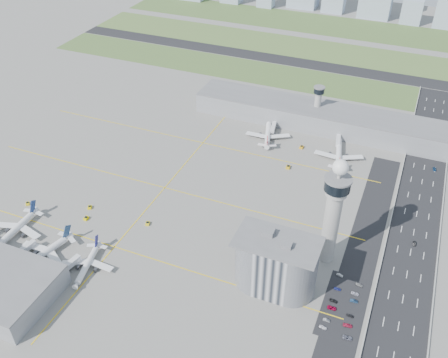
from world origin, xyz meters
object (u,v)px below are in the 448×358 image
at_px(admin_building, 276,264).
at_px(car_lot_1, 327,320).
at_px(car_lot_7, 348,325).
at_px(car_lot_11, 359,285).
at_px(airplane_far_b, 339,151).
at_px(tug_5, 288,167).
at_px(car_lot_4, 337,289).
at_px(car_lot_9, 354,301).
at_px(car_lot_5, 340,275).
at_px(airplane_far_a, 268,131).
at_px(car_lot_10, 355,294).
at_px(airplane_near_a, 14,226).
at_px(tug_2, 90,207).
at_px(car_lot_6, 347,338).
at_px(tug_1, 86,218).
at_px(jet_bridge_near_1, 15,259).
at_px(car_lot_2, 332,308).
at_px(secondary_tower, 318,102).
at_px(jet_bridge_far_1, 338,137).
at_px(tug_4, 302,147).
at_px(jet_bridge_far_0, 274,124).
at_px(car_hw_2, 434,169).
at_px(airplane_near_c, 86,262).
at_px(car_lot_3, 334,301).
at_px(car_hw_1, 414,243).
at_px(car_hw_4, 421,123).
at_px(jet_bridge_near_2, 60,274).
at_px(control_tower, 334,208).
at_px(car_lot_8, 350,316).
at_px(airplane_near_b, 42,251).
at_px(tug_0, 28,203).
at_px(tug_3, 148,223).
at_px(car_lot_0, 323,327).

height_order(admin_building, car_lot_1, admin_building).
height_order(car_lot_7, car_lot_11, car_lot_7).
xyz_separation_m(airplane_far_b, tug_5, (-29.31, -26.20, -4.64)).
height_order(car_lot_4, car_lot_9, car_lot_9).
height_order(car_lot_5, car_lot_7, car_lot_7).
relative_size(airplane_far_a, car_lot_10, 10.03).
bearing_deg(airplane_near_a, tug_2, 142.31).
xyz_separation_m(car_lot_4, car_lot_6, (10.66, -27.68, 0.02)).
bearing_deg(tug_1, car_lot_4, 1.78).
bearing_deg(car_lot_5, jet_bridge_near_1, 116.19).
bearing_deg(car_lot_2, car_lot_5, 0.81).
bearing_deg(secondary_tower, jet_bridge_far_1, -39.29).
relative_size(admin_building, jet_bridge_near_1, 3.00).
bearing_deg(tug_4, secondary_tower, -87.50).
relative_size(car_lot_2, car_lot_9, 1.15).
relative_size(airplane_far_b, jet_bridge_far_0, 2.91).
height_order(tug_1, car_lot_1, tug_1).
height_order(car_lot_6, car_hw_2, car_lot_6).
xyz_separation_m(airplane_near_a, car_lot_11, (191.77, 37.00, -4.94)).
height_order(airplane_near_c, car_lot_4, airplane_near_c).
xyz_separation_m(jet_bridge_far_1, car_lot_2, (31.20, -157.88, -2.22)).
relative_size(tug_5, car_lot_9, 0.92).
distance_m(airplane_near_c, car_lot_3, 130.31).
xyz_separation_m(car_lot_7, car_lot_11, (0.51, 27.80, -0.10)).
xyz_separation_m(car_lot_3, car_lot_9, (9.42, 3.74, 0.06)).
height_order(car_hw_1, car_hw_4, car_hw_1).
relative_size(airplane_far_b, car_lot_5, 11.59).
relative_size(jet_bridge_near_2, car_lot_5, 3.98).
distance_m(jet_bridge_near_1, car_lot_6, 177.98).
relative_size(control_tower, car_hw_4, 17.33).
relative_size(car_lot_7, car_lot_8, 1.26).
height_order(airplane_near_b, tug_0, airplane_near_b).
height_order(tug_1, car_lot_3, tug_1).
height_order(jet_bridge_far_0, car_lot_5, jet_bridge_far_0).
xyz_separation_m(car_lot_1, car_lot_5, (-0.30, 31.35, 0.02)).
bearing_deg(tug_5, tug_4, -98.14).
xyz_separation_m(admin_building, jet_bridge_far_0, (-49.99, 154.00, -12.45)).
distance_m(jet_bridge_near_2, car_lot_8, 149.32).
bearing_deg(secondary_tower, car_lot_8, -70.59).
height_order(jet_bridge_far_0, car_lot_8, jet_bridge_far_0).
distance_m(airplane_near_c, jet_bridge_near_1, 40.60).
bearing_deg(jet_bridge_near_1, car_lot_9, -66.01).
bearing_deg(car_hw_2, car_hw_4, 95.21).
height_order(car_lot_2, car_hw_1, car_hw_1).
relative_size(secondary_tower, airplane_far_b, 0.78).
distance_m(car_lot_7, car_hw_1, 74.71).
distance_m(airplane_near_b, car_lot_1, 154.55).
distance_m(tug_3, car_lot_4, 115.57).
distance_m(car_lot_0, car_lot_7, 12.00).
bearing_deg(car_lot_1, airplane_far_b, 9.84).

